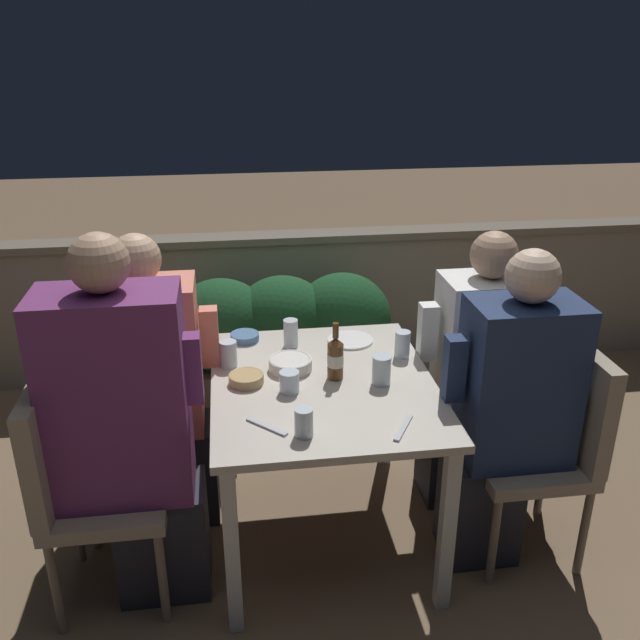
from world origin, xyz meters
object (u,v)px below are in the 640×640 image
chair_left_near (78,475)px  person_purple_stripe (129,429)px  chair_left_far (111,412)px  chair_right_near (553,434)px  person_navy_jumper (507,412)px  person_white_polo (475,370)px  chair_right_far (516,386)px  beer_bottle (335,357)px  person_coral_top (158,385)px

chair_left_near → person_purple_stripe: 0.25m
person_purple_stripe → chair_left_far: person_purple_stripe is taller
chair_right_near → person_navy_jumper: person_navy_jumper is taller
chair_right_near → person_white_polo: (-0.18, 0.38, 0.09)m
person_purple_stripe → chair_left_far: bearing=108.4°
person_purple_stripe → person_white_polo: bearing=16.2°
chair_left_near → chair_right_far: size_ratio=1.00×
chair_right_near → person_navy_jumper: 0.22m
beer_bottle → chair_right_far: bearing=11.5°
chair_left_near → person_white_polo: person_white_polo is taller
person_coral_top → chair_right_near: bearing=-15.1°
person_purple_stripe → person_navy_jumper: 1.35m
chair_left_near → person_purple_stripe: person_purple_stripe is taller
chair_right_near → person_navy_jumper: bearing=-180.0°
chair_left_near → person_coral_top: (0.25, 0.42, 0.11)m
chair_left_far → beer_bottle: size_ratio=3.82×
chair_right_far → chair_left_near: bearing=-167.3°
person_coral_top → beer_bottle: size_ratio=5.49×
person_navy_jumper → chair_right_far: size_ratio=1.44×
person_navy_jumper → chair_left_far: bearing=164.9°
chair_right_far → person_navy_jumper: bearing=-119.0°
person_purple_stripe → person_navy_jumper: bearing=0.6°
person_coral_top → chair_right_near: size_ratio=1.44×
chair_left_near → beer_bottle: 1.00m
person_navy_jumper → chair_right_far: person_navy_jumper is taller
chair_left_far → chair_right_far: 1.70m
chair_left_near → chair_left_far: (0.05, 0.42, 0.00)m
chair_right_far → beer_bottle: bearing=-168.5°
person_purple_stripe → chair_right_near: size_ratio=1.58×
person_white_polo → chair_right_far: bearing=-0.0°
chair_left_near → chair_left_far: 0.42m
chair_right_near → person_white_polo: person_white_polo is taller
beer_bottle → chair_left_far: bearing=168.0°
chair_left_far → person_navy_jumper: (1.49, -0.40, 0.11)m
person_white_polo → chair_left_near: bearing=-165.7°
chair_right_near → chair_right_far: same height
person_purple_stripe → chair_right_near: (1.55, 0.02, -0.16)m
chair_left_near → chair_right_far: same height
person_navy_jumper → person_white_polo: size_ratio=1.04×
chair_left_near → chair_right_near: same height
person_white_polo → person_purple_stripe: bearing=-163.8°
person_coral_top → person_navy_jumper: size_ratio=1.00×
chair_left_near → chair_left_far: bearing=82.9°
chair_right_far → person_white_polo: 0.21m
person_purple_stripe → person_coral_top: size_ratio=1.10×
chair_right_far → person_coral_top: bearing=179.2°
chair_right_far → chair_right_near: bearing=-92.5°
chair_left_near → beer_bottle: beer_bottle is taller
chair_left_far → chair_right_near: (1.69, -0.40, 0.00)m
chair_left_far → person_coral_top: 0.22m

